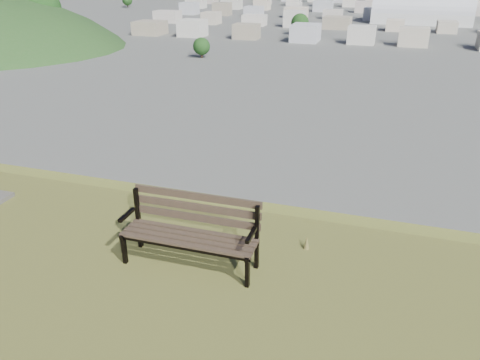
% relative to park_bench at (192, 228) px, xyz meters
% --- Properties ---
extents(park_bench, '(1.67, 0.55, 0.87)m').
position_rel_park_bench_xyz_m(park_bench, '(0.00, 0.00, 0.00)').
color(park_bench, '#453628').
rests_on(park_bench, hilltop_mesa).
extents(arena, '(53.25, 25.36, 21.91)m').
position_rel_park_bench_xyz_m(arena, '(13.43, 284.05, -20.32)').
color(arena, silver).
rests_on(arena, ground).
extents(city_blocks, '(395.00, 361.00, 7.00)m').
position_rel_park_bench_xyz_m(city_blocks, '(-1.10, 391.98, -21.99)').
color(city_blocks, '#BFB4A8').
rests_on(city_blocks, ground).
extents(city_trees, '(406.52, 387.20, 9.98)m').
position_rel_park_bench_xyz_m(city_trees, '(-27.50, 316.54, -20.66)').
color(city_trees, '#34251A').
rests_on(city_trees, ground).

